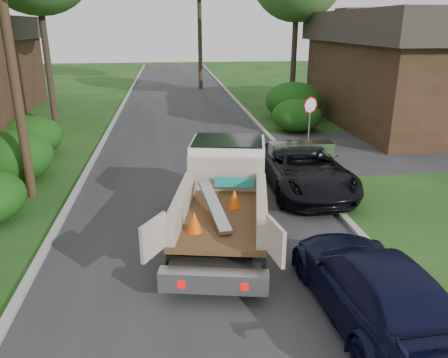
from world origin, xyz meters
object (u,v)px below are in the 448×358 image
flatbed_truck (225,186)px  utility_pole (7,32)px  stop_sign (310,113)px  black_pickup (303,168)px  house_right (420,67)px  navy_suv (373,286)px

flatbed_truck → utility_pole: bearing=164.2°
stop_sign → black_pickup: size_ratio=0.45×
flatbed_truck → house_right: bearing=55.3°
black_pickup → navy_suv: black_pickup is taller
black_pickup → navy_suv: (-0.76, -7.00, -0.06)m
flatbed_truck → navy_suv: bearing=-51.8°
house_right → navy_suv: house_right is taller
stop_sign → navy_suv: stop_sign is taller
utility_pole → black_pickup: 10.11m
flatbed_truck → black_pickup: (3.02, 2.59, -0.45)m
stop_sign → flatbed_truck: size_ratio=0.40×
stop_sign → utility_pole: utility_pole is taller
black_pickup → house_right: bearing=44.7°
stop_sign → utility_pole: bearing=-159.4°
utility_pole → house_right: utility_pole is taller
stop_sign → house_right: bearing=32.7°
black_pickup → navy_suv: bearing=-96.8°
stop_sign → flatbed_truck: bearing=-123.1°
flatbed_truck → black_pickup: bearing=51.8°
utility_pole → flatbed_truck: 7.87m
flatbed_truck → stop_sign: bearing=68.0°
stop_sign → black_pickup: stop_sign is taller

